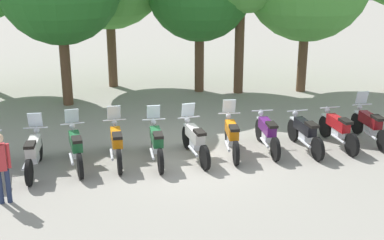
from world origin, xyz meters
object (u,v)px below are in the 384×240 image
(motorcycle_2, at_px, (76,147))
(motorcycle_10, at_px, (370,125))
(motorcycle_9, at_px, (338,129))
(motorcycle_1, at_px, (34,152))
(motorcycle_3, at_px, (117,143))
(motorcycle_5, at_px, (195,140))
(person_0, at_px, (1,163))
(motorcycle_8, at_px, (305,133))
(motorcycle_6, at_px, (232,135))
(motorcycle_7, at_px, (267,133))
(motorcycle_4, at_px, (156,142))

(motorcycle_2, xyz_separation_m, motorcycle_10, (8.29, 0.38, 0.00))
(motorcycle_9, relative_size, motorcycle_10, 1.00)
(motorcycle_1, bearing_deg, motorcycle_3, -79.37)
(motorcycle_3, xyz_separation_m, motorcycle_9, (6.21, 0.13, -0.01))
(motorcycle_5, xyz_separation_m, motorcycle_9, (4.15, 0.22, -0.01))
(motorcycle_5, bearing_deg, person_0, 104.22)
(motorcycle_8, bearing_deg, motorcycle_5, 87.34)
(motorcycle_5, relative_size, motorcycle_8, 1.00)
(motorcycle_6, distance_m, motorcycle_9, 3.10)
(motorcycle_3, height_order, motorcycle_8, motorcycle_3)
(motorcycle_5, distance_m, motorcycle_7, 2.09)
(motorcycle_1, relative_size, motorcycle_2, 1.01)
(motorcycle_3, distance_m, motorcycle_9, 6.22)
(motorcycle_8, distance_m, motorcycle_9, 1.05)
(motorcycle_9, distance_m, motorcycle_10, 1.05)
(motorcycle_3, bearing_deg, motorcycle_9, -91.29)
(motorcycle_9, bearing_deg, motorcycle_3, 87.31)
(motorcycle_1, distance_m, motorcycle_3, 2.09)
(motorcycle_1, relative_size, motorcycle_4, 1.00)
(motorcycle_7, distance_m, motorcycle_9, 2.07)
(motorcycle_5, relative_size, motorcycle_6, 1.00)
(motorcycle_2, relative_size, motorcycle_3, 0.99)
(person_0, bearing_deg, motorcycle_7, 99.85)
(motorcycle_3, bearing_deg, person_0, 125.67)
(motorcycle_4, xyz_separation_m, motorcycle_9, (5.18, 0.26, -0.01))
(motorcycle_4, xyz_separation_m, motorcycle_7, (3.11, 0.29, -0.01))
(motorcycle_10, bearing_deg, motorcycle_6, 91.70)
(motorcycle_1, bearing_deg, motorcycle_5, -84.77)
(motorcycle_1, bearing_deg, motorcycle_9, -84.76)
(motorcycle_1, height_order, motorcycle_5, same)
(motorcycle_5, height_order, motorcycle_8, motorcycle_5)
(motorcycle_2, height_order, person_0, person_0)
(motorcycle_3, relative_size, motorcycle_7, 1.00)
(motorcycle_3, bearing_deg, motorcycle_6, -91.06)
(motorcycle_8, bearing_deg, motorcycle_9, -86.26)
(motorcycle_6, xyz_separation_m, motorcycle_10, (4.14, 0.19, 0.00))
(motorcycle_2, bearing_deg, motorcycle_1, 91.79)
(motorcycle_1, distance_m, motorcycle_4, 3.11)
(motorcycle_1, bearing_deg, motorcycle_2, -77.44)
(motorcycle_1, height_order, motorcycle_7, motorcycle_1)
(motorcycle_7, xyz_separation_m, motorcycle_9, (2.07, -0.03, 0.00))
(motorcycle_1, height_order, person_0, person_0)
(motorcycle_2, relative_size, person_0, 1.34)
(motorcycle_1, relative_size, motorcycle_7, 1.00)
(motorcycle_4, bearing_deg, person_0, 116.57)
(motorcycle_2, xyz_separation_m, motorcycle_6, (4.15, 0.20, 0.00))
(motorcycle_1, relative_size, motorcycle_10, 1.00)
(motorcycle_3, distance_m, motorcycle_10, 7.26)
(motorcycle_1, xyz_separation_m, person_0, (-0.44, -1.67, 0.43))
(motorcycle_3, height_order, motorcycle_9, motorcycle_3)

